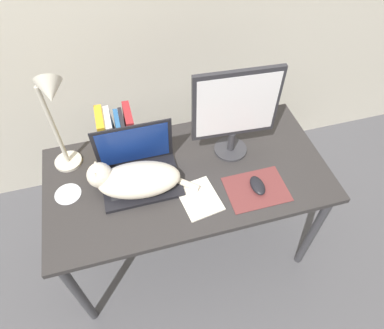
{
  "coord_description": "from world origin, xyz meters",
  "views": [
    {
      "loc": [
        -0.25,
        -0.64,
        2.01
      ],
      "look_at": [
        0.01,
        0.31,
        0.82
      ],
      "focal_mm": 32.0,
      "sensor_mm": 36.0,
      "label": 1
    }
  ],
  "objects_px": {
    "laptop": "(139,171)",
    "book_row": "(117,134)",
    "cat": "(134,179)",
    "desk_lamp": "(54,109)",
    "cd_disc": "(68,194)",
    "external_monitor": "(235,110)",
    "notepad": "(199,198)",
    "computer_mouse": "(257,185)"
  },
  "relations": [
    {
      "from": "computer_mouse",
      "to": "book_row",
      "type": "height_order",
      "value": "book_row"
    },
    {
      "from": "external_monitor",
      "to": "cat",
      "type": "bearing_deg",
      "value": -168.09
    },
    {
      "from": "book_row",
      "to": "desk_lamp",
      "type": "height_order",
      "value": "desk_lamp"
    },
    {
      "from": "computer_mouse",
      "to": "desk_lamp",
      "type": "distance_m",
      "value": 0.94
    },
    {
      "from": "computer_mouse",
      "to": "desk_lamp",
      "type": "relative_size",
      "value": 0.21
    },
    {
      "from": "cat",
      "to": "book_row",
      "type": "xyz_separation_m",
      "value": [
        -0.04,
        0.25,
        0.05
      ]
    },
    {
      "from": "desk_lamp",
      "to": "notepad",
      "type": "distance_m",
      "value": 0.72
    },
    {
      "from": "book_row",
      "to": "notepad",
      "type": "distance_m",
      "value": 0.5
    },
    {
      "from": "external_monitor",
      "to": "notepad",
      "type": "relative_size",
      "value": 2.13
    },
    {
      "from": "laptop",
      "to": "external_monitor",
      "type": "height_order",
      "value": "external_monitor"
    },
    {
      "from": "book_row",
      "to": "desk_lamp",
      "type": "bearing_deg",
      "value": -170.77
    },
    {
      "from": "notepad",
      "to": "computer_mouse",
      "type": "bearing_deg",
      "value": -2.4
    },
    {
      "from": "external_monitor",
      "to": "desk_lamp",
      "type": "bearing_deg",
      "value": 172.09
    },
    {
      "from": "computer_mouse",
      "to": "notepad",
      "type": "xyz_separation_m",
      "value": [
        -0.28,
        0.01,
        -0.01
      ]
    },
    {
      "from": "desk_lamp",
      "to": "cd_disc",
      "type": "xyz_separation_m",
      "value": [
        -0.05,
        -0.17,
        -0.36
      ]
    },
    {
      "from": "external_monitor",
      "to": "desk_lamp",
      "type": "distance_m",
      "value": 0.77
    },
    {
      "from": "cat",
      "to": "desk_lamp",
      "type": "bearing_deg",
      "value": 140.49
    },
    {
      "from": "laptop",
      "to": "external_monitor",
      "type": "relative_size",
      "value": 0.75
    },
    {
      "from": "cd_disc",
      "to": "book_row",
      "type": "bearing_deg",
      "value": 36.82
    },
    {
      "from": "laptop",
      "to": "cd_disc",
      "type": "distance_m",
      "value": 0.34
    },
    {
      "from": "notepad",
      "to": "cat",
      "type": "bearing_deg",
      "value": 152.69
    },
    {
      "from": "book_row",
      "to": "desk_lamp",
      "type": "xyz_separation_m",
      "value": [
        -0.22,
        -0.04,
        0.24
      ]
    },
    {
      "from": "laptop",
      "to": "cat",
      "type": "bearing_deg",
      "value": -120.46
    },
    {
      "from": "external_monitor",
      "to": "cd_disc",
      "type": "bearing_deg",
      "value": -175.75
    },
    {
      "from": "desk_lamp",
      "to": "notepad",
      "type": "relative_size",
      "value": 2.37
    },
    {
      "from": "cd_disc",
      "to": "cat",
      "type": "bearing_deg",
      "value": -8.59
    },
    {
      "from": "book_row",
      "to": "cd_disc",
      "type": "bearing_deg",
      "value": -143.18
    },
    {
      "from": "laptop",
      "to": "external_monitor",
      "type": "bearing_deg",
      "value": 6.31
    },
    {
      "from": "laptop",
      "to": "book_row",
      "type": "bearing_deg",
      "value": 109.23
    },
    {
      "from": "cat",
      "to": "desk_lamp",
      "type": "relative_size",
      "value": 0.92
    },
    {
      "from": "computer_mouse",
      "to": "notepad",
      "type": "relative_size",
      "value": 0.49
    },
    {
      "from": "cat",
      "to": "cd_disc",
      "type": "distance_m",
      "value": 0.32
    },
    {
      "from": "computer_mouse",
      "to": "laptop",
      "type": "bearing_deg",
      "value": 158.27
    },
    {
      "from": "laptop",
      "to": "book_row",
      "type": "xyz_separation_m",
      "value": [
        -0.07,
        0.19,
        0.07
      ]
    },
    {
      "from": "cat",
      "to": "desk_lamp",
      "type": "xyz_separation_m",
      "value": [
        -0.26,
        0.21,
        0.29
      ]
    },
    {
      "from": "cat",
      "to": "desk_lamp",
      "type": "height_order",
      "value": "desk_lamp"
    },
    {
      "from": "desk_lamp",
      "to": "book_row",
      "type": "bearing_deg",
      "value": 9.23
    },
    {
      "from": "desk_lamp",
      "to": "notepad",
      "type": "height_order",
      "value": "desk_lamp"
    },
    {
      "from": "laptop",
      "to": "cd_disc",
      "type": "height_order",
      "value": "laptop"
    },
    {
      "from": "notepad",
      "to": "cd_disc",
      "type": "height_order",
      "value": "notepad"
    },
    {
      "from": "computer_mouse",
      "to": "book_row",
      "type": "bearing_deg",
      "value": 145.53
    },
    {
      "from": "desk_lamp",
      "to": "notepad",
      "type": "bearing_deg",
      "value": -33.71
    }
  ]
}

